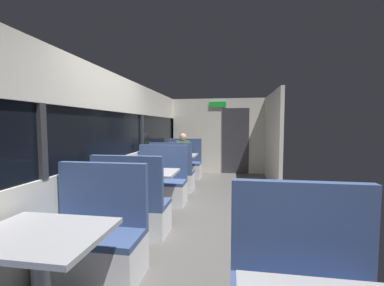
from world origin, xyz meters
name	(u,v)px	position (x,y,z in m)	size (l,w,h in m)	color
ground_plane	(202,226)	(0.00, 0.00, -0.01)	(3.30, 9.20, 0.02)	#514F4C
carriage_window_panel_left	(109,150)	(-1.45, 0.00, 1.11)	(0.09, 8.48, 2.30)	beige
carriage_end_bulkhead	(219,136)	(0.06, 4.19, 1.14)	(2.90, 0.11, 2.30)	beige
carriage_aisle_panel_right	(272,138)	(1.45, 3.00, 1.15)	(0.08, 2.40, 2.30)	beige
dining_table_near_window	(41,246)	(-0.89, -2.09, 0.64)	(0.90, 0.70, 0.74)	#9E9EA3
bench_near_window_facing_entry	(96,243)	(-0.89, -1.39, 0.33)	(0.95, 0.50, 1.10)	silver
dining_table_mid_window	(149,177)	(-0.89, 0.24, 0.64)	(0.90, 0.70, 0.74)	#9E9EA3
bench_mid_window_facing_end	(132,211)	(-0.89, -0.46, 0.33)	(0.95, 0.50, 1.10)	silver
bench_mid_window_facing_entry	(161,186)	(-0.89, 0.94, 0.33)	(0.95, 0.50, 1.10)	silver
dining_table_far_window	(179,158)	(-0.89, 2.58, 0.64)	(0.90, 0.70, 0.74)	#9E9EA3
bench_far_window_facing_end	(172,176)	(-0.89, 1.88, 0.33)	(0.95, 0.50, 1.10)	silver
bench_far_window_facing_entry	(184,166)	(-0.89, 3.28, 0.33)	(0.95, 0.50, 1.10)	silver
seated_passenger	(183,159)	(-0.89, 3.20, 0.54)	(0.47, 0.55, 1.26)	#26262D
coffee_cup_primary	(147,168)	(-0.95, 0.31, 0.79)	(0.07, 0.07, 0.09)	white
coffee_cup_secondary	(184,152)	(-0.79, 2.67, 0.79)	(0.07, 0.07, 0.09)	white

